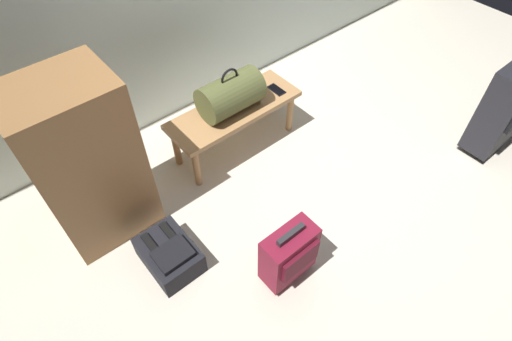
{
  "coord_description": "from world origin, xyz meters",
  "views": [
    {
      "loc": [
        -1.56,
        -0.9,
        2.28
      ],
      "look_at": [
        -0.44,
        0.44,
        0.25
      ],
      "focal_mm": 28.6,
      "sensor_mm": 36.0,
      "label": 1
    }
  ],
  "objects_px": {
    "duffel_bag_olive": "(231,94)",
    "cell_phone": "(276,90)",
    "bench": "(234,114)",
    "suitcase_small_burgundy": "(289,254)",
    "side_cabinet": "(86,164)",
    "backpack_dark": "(170,255)",
    "suitcase_upright_charcoal": "(507,106)"
  },
  "relations": [
    {
      "from": "duffel_bag_olive",
      "to": "bench",
      "type": "bearing_deg",
      "value": 0.0
    },
    {
      "from": "backpack_dark",
      "to": "bench",
      "type": "bearing_deg",
      "value": 30.2
    },
    {
      "from": "bench",
      "to": "backpack_dark",
      "type": "height_order",
      "value": "bench"
    },
    {
      "from": "duffel_bag_olive",
      "to": "side_cabinet",
      "type": "xyz_separation_m",
      "value": [
        -1.04,
        -0.01,
        0.04
      ]
    },
    {
      "from": "suitcase_upright_charcoal",
      "to": "bench",
      "type": "bearing_deg",
      "value": 140.03
    },
    {
      "from": "bench",
      "to": "cell_phone",
      "type": "relative_size",
      "value": 6.94
    },
    {
      "from": "bench",
      "to": "side_cabinet",
      "type": "relative_size",
      "value": 0.91
    },
    {
      "from": "suitcase_small_burgundy",
      "to": "side_cabinet",
      "type": "xyz_separation_m",
      "value": [
        -0.62,
        1.05,
        0.31
      ]
    },
    {
      "from": "duffel_bag_olive",
      "to": "backpack_dark",
      "type": "xyz_separation_m",
      "value": [
        -0.91,
        -0.54,
        -0.41
      ]
    },
    {
      "from": "backpack_dark",
      "to": "duffel_bag_olive",
      "type": "bearing_deg",
      "value": 30.87
    },
    {
      "from": "bench",
      "to": "cell_phone",
      "type": "distance_m",
      "value": 0.37
    },
    {
      "from": "side_cabinet",
      "to": "cell_phone",
      "type": "bearing_deg",
      "value": -1.49
    },
    {
      "from": "duffel_bag_olive",
      "to": "backpack_dark",
      "type": "bearing_deg",
      "value": -149.13
    },
    {
      "from": "duffel_bag_olive",
      "to": "cell_phone",
      "type": "distance_m",
      "value": 0.41
    },
    {
      "from": "backpack_dark",
      "to": "suitcase_small_burgundy",
      "type": "bearing_deg",
      "value": -46.33
    },
    {
      "from": "duffel_bag_olive",
      "to": "side_cabinet",
      "type": "distance_m",
      "value": 1.04
    },
    {
      "from": "suitcase_upright_charcoal",
      "to": "side_cabinet",
      "type": "xyz_separation_m",
      "value": [
        -2.55,
        1.24,
        0.16
      ]
    },
    {
      "from": "suitcase_small_burgundy",
      "to": "cell_phone",
      "type": "bearing_deg",
      "value": 51.46
    },
    {
      "from": "bench",
      "to": "suitcase_small_burgundy",
      "type": "bearing_deg",
      "value": -112.71
    },
    {
      "from": "cell_phone",
      "to": "suitcase_small_burgundy",
      "type": "xyz_separation_m",
      "value": [
        -0.81,
        -1.01,
        -0.14
      ]
    },
    {
      "from": "bench",
      "to": "duffel_bag_olive",
      "type": "relative_size",
      "value": 2.27
    },
    {
      "from": "suitcase_upright_charcoal",
      "to": "backpack_dark",
      "type": "distance_m",
      "value": 2.54
    },
    {
      "from": "suitcase_upright_charcoal",
      "to": "side_cabinet",
      "type": "distance_m",
      "value": 2.84
    },
    {
      "from": "cell_phone",
      "to": "side_cabinet",
      "type": "xyz_separation_m",
      "value": [
        -1.43,
        0.04,
        0.17
      ]
    },
    {
      "from": "suitcase_upright_charcoal",
      "to": "suitcase_small_burgundy",
      "type": "bearing_deg",
      "value": 174.41
    },
    {
      "from": "bench",
      "to": "duffel_bag_olive",
      "type": "height_order",
      "value": "duffel_bag_olive"
    },
    {
      "from": "bench",
      "to": "cell_phone",
      "type": "xyz_separation_m",
      "value": [
        0.36,
        -0.05,
        0.06
      ]
    },
    {
      "from": "bench",
      "to": "backpack_dark",
      "type": "distance_m",
      "value": 1.1
    },
    {
      "from": "cell_phone",
      "to": "side_cabinet",
      "type": "distance_m",
      "value": 1.44
    },
    {
      "from": "side_cabinet",
      "to": "duffel_bag_olive",
      "type": "bearing_deg",
      "value": 0.49
    },
    {
      "from": "side_cabinet",
      "to": "bench",
      "type": "bearing_deg",
      "value": 0.48
    },
    {
      "from": "suitcase_small_burgundy",
      "to": "side_cabinet",
      "type": "distance_m",
      "value": 1.26
    }
  ]
}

